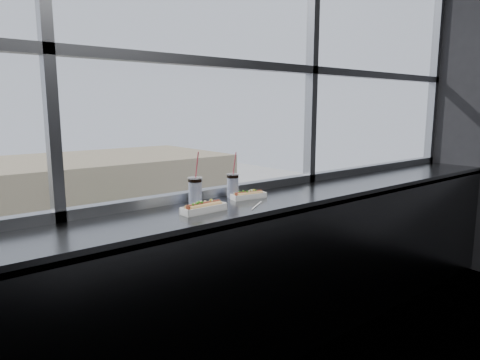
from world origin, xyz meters
TOP-DOWN VIEW (x-y plane):
  - wall_back_lower at (0.00, 1.50)m, footprint 6.00×0.00m
  - window_glass at (0.00, 1.52)m, footprint 6.00×0.00m
  - window_mullions at (0.00, 1.50)m, footprint 6.00×0.08m
  - counter at (0.00, 1.23)m, footprint 6.00×0.55m
  - counter_fascia at (0.00, 0.97)m, footprint 6.00×0.04m
  - hotdog_tray_left at (-0.28, 1.17)m, footprint 0.29×0.10m
  - hotdog_tray_right at (0.17, 1.29)m, footprint 0.25×0.12m
  - soda_cup_left at (-0.22, 1.36)m, footprint 0.09×0.09m
  - soda_cup_right at (0.11, 1.38)m, footprint 0.09×0.09m
  - loose_straw at (0.06, 1.09)m, footprint 0.19×0.13m
  - wrapper at (-0.34, 1.22)m, footprint 0.10×0.07m
  - car_far_c at (10.64, 25.50)m, footprint 2.51×5.66m
  - car_near_d at (7.36, 17.50)m, footprint 3.05×6.21m
  - car_near_e at (14.44, 17.50)m, footprint 3.37×6.73m
  - pedestrian_d at (8.94, 30.08)m, footprint 0.63×0.84m
  - pedestrian_c at (5.38, 28.93)m, footprint 0.83×0.62m
  - tree_right at (11.40, 29.50)m, footprint 3.30×3.30m

SIDE VIEW (x-z plane):
  - pedestrian_c at x=5.38m, z-range -10.96..-9.09m
  - pedestrian_d at x=8.94m, z-range -10.96..-9.07m
  - car_far_c at x=10.64m, z-range -10.94..-9.08m
  - car_near_d at x=7.36m, z-range -10.94..-8.94m
  - car_near_e at x=14.44m, z-range -10.94..-8.78m
  - tree_right at x=11.40m, z-range -10.08..-4.92m
  - wall_back_lower at x=0.00m, z-range -2.45..3.55m
  - counter_fascia at x=0.00m, z-range 0.03..1.07m
  - counter at x=0.00m, z-range 1.04..1.10m
  - loose_straw at x=0.06m, z-range 1.10..1.11m
  - wrapper at x=-0.34m, z-range 1.10..1.12m
  - hotdog_tray_right at x=0.17m, z-range 1.09..1.15m
  - hotdog_tray_left at x=-0.28m, z-range 1.09..1.16m
  - soda_cup_right at x=0.11m, z-range 1.03..1.35m
  - soda_cup_left at x=-0.22m, z-range 1.03..1.37m
  - window_glass at x=0.00m, z-range -0.70..5.30m
  - window_mullions at x=0.00m, z-range 1.10..3.50m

